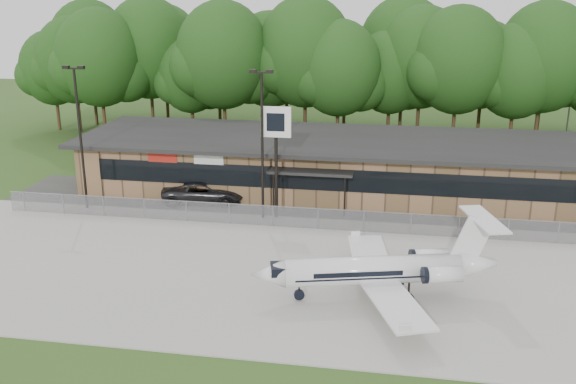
% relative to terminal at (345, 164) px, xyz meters
% --- Properties ---
extents(ground, '(160.00, 160.00, 0.00)m').
position_rel_terminal_xyz_m(ground, '(0.00, -23.94, -2.18)').
color(ground, '#324F1C').
rests_on(ground, ground).
extents(apron, '(64.00, 18.00, 0.08)m').
position_rel_terminal_xyz_m(apron, '(0.00, -15.94, -2.14)').
color(apron, '#9E9B93').
rests_on(apron, ground).
extents(parking_lot, '(50.00, 9.00, 0.06)m').
position_rel_terminal_xyz_m(parking_lot, '(0.00, -4.44, -2.15)').
color(parking_lot, '#383835').
rests_on(parking_lot, ground).
extents(terminal, '(41.00, 11.65, 4.30)m').
position_rel_terminal_xyz_m(terminal, '(0.00, 0.00, 0.00)').
color(terminal, '#916948').
rests_on(terminal, ground).
extents(fence, '(46.00, 0.04, 1.52)m').
position_rel_terminal_xyz_m(fence, '(0.00, -8.94, -1.40)').
color(fence, gray).
rests_on(fence, ground).
extents(treeline, '(72.00, 12.00, 15.00)m').
position_rel_terminal_xyz_m(treeline, '(0.00, 18.06, 5.32)').
color(treeline, '#1D3C13').
rests_on(treeline, ground).
extents(light_pole_left, '(1.55, 0.30, 10.23)m').
position_rel_terminal_xyz_m(light_pole_left, '(-18.00, -7.44, 3.80)').
color(light_pole_left, black).
rests_on(light_pole_left, ground).
extents(light_pole_mid, '(1.55, 0.30, 10.23)m').
position_rel_terminal_xyz_m(light_pole_mid, '(-5.00, -7.44, 3.80)').
color(light_pole_mid, black).
rests_on(light_pole_mid, ground).
extents(business_jet, '(12.71, 11.42, 4.31)m').
position_rel_terminal_xyz_m(business_jet, '(3.42, -18.12, -0.64)').
color(business_jet, silver).
rests_on(business_jet, ground).
extents(suv, '(6.46, 3.81, 1.69)m').
position_rel_terminal_xyz_m(suv, '(-10.05, -4.77, -1.33)').
color(suv, '#2C2C2F').
rests_on(suv, ground).
extents(pole_sign, '(2.04, 0.26, 7.80)m').
position_rel_terminal_xyz_m(pole_sign, '(-4.11, -7.14, 3.79)').
color(pole_sign, black).
rests_on(pole_sign, ground).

